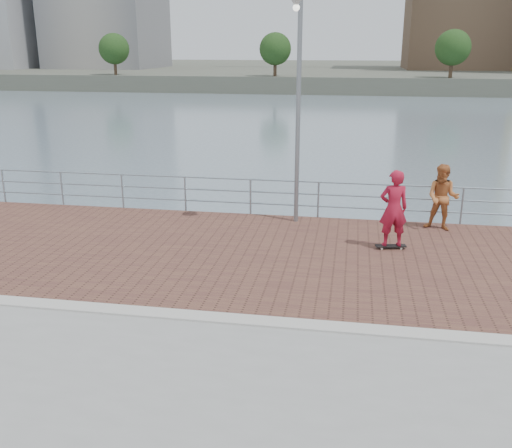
% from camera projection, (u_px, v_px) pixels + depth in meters
% --- Properties ---
extents(water, '(400.00, 400.00, 0.00)m').
position_uv_depth(water, '(239.00, 412.00, 11.33)').
color(water, slate).
rests_on(water, ground).
extents(brick_lane, '(40.00, 6.80, 0.02)m').
position_uv_depth(brick_lane, '(267.00, 255.00, 14.11)').
color(brick_lane, brown).
rests_on(brick_lane, seawall).
extents(curb, '(40.00, 0.40, 0.06)m').
position_uv_depth(curb, '(238.00, 320.00, 10.71)').
color(curb, '#B7B5AD').
rests_on(curb, seawall).
extents(far_shore, '(320.00, 95.00, 2.50)m').
position_uv_depth(far_shore, '(348.00, 72.00, 126.10)').
color(far_shore, '#4C5142').
rests_on(far_shore, ground).
extents(guardrail, '(39.06, 0.06, 1.13)m').
position_uv_depth(guardrail, '(284.00, 194.00, 17.10)').
color(guardrail, '#8C9EA8').
rests_on(guardrail, brick_lane).
extents(street_lamp, '(0.48, 1.38, 6.53)m').
position_uv_depth(street_lamp, '(298.00, 58.00, 14.92)').
color(street_lamp, gray).
rests_on(street_lamp, brick_lane).
extents(skateboard, '(0.80, 0.36, 0.09)m').
position_uv_depth(skateboard, '(391.00, 246.00, 14.47)').
color(skateboard, black).
rests_on(skateboard, brick_lane).
extents(skateboarder, '(0.80, 0.61, 1.96)m').
position_uv_depth(skateboarder, '(394.00, 208.00, 14.17)').
color(skateboarder, '#AC1630').
rests_on(skateboarder, skateboard).
extents(bystander, '(1.06, 0.93, 1.85)m').
position_uv_depth(bystander, '(443.00, 198.00, 15.72)').
color(bystander, '#BF6E38').
rests_on(bystander, brick_lane).
extents(shoreline_trees, '(169.67, 4.97, 6.62)m').
position_uv_depth(shoreline_trees, '(493.00, 49.00, 78.50)').
color(shoreline_trees, '#473323').
rests_on(shoreline_trees, far_shore).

